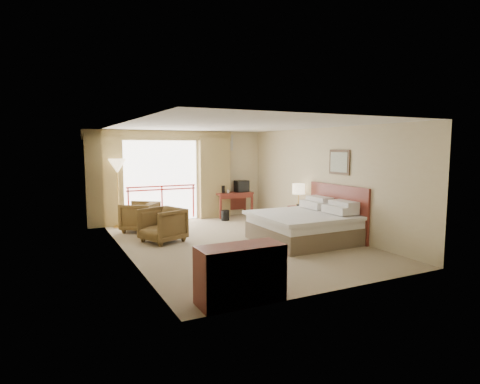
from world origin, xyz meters
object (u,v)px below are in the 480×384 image
armchair_near (163,242)px  bed (305,226)px  nightstand (299,218)px  desk (232,197)px  armchair_far (140,231)px  table_lamp (299,189)px  wastebasket (225,215)px  side_table (148,224)px  floor_lamp (117,169)px  dresser (241,274)px  tv (242,186)px

armchair_near → bed: bearing=43.1°
nightstand → desk: bearing=105.5°
bed → armchair_far: bearing=138.3°
armchair_far → table_lamp: bearing=104.3°
wastebasket → side_table: 2.95m
floor_lamp → dresser: floor_lamp is taller
armchair_near → floor_lamp: bearing=174.1°
nightstand → dresser: (-3.73, -3.90, 0.11)m
nightstand → wastebasket: size_ratio=2.00×
wastebasket → floor_lamp: floor_lamp is taller
bed → table_lamp: 1.63m
bed → tv: tv is taller
nightstand → desk: desk is taller
nightstand → armchair_near: size_ratio=0.70×
armchair_far → dresser: dresser is taller
table_lamp → armchair_near: bearing=177.7°
nightstand → armchair_near: bearing=176.4°
bed → nightstand: (0.70, 1.24, -0.07)m
wastebasket → dresser: (-2.46, -5.95, 0.26)m
wastebasket → nightstand: bearing=-58.2°
armchair_far → side_table: (0.00, -0.86, 0.35)m
armchair_near → side_table: (-0.20, 0.57, 0.35)m
bed → floor_lamp: size_ratio=1.12×
desk → side_table: 3.68m
bed → dresser: 4.03m
nightstand → armchair_far: (-3.93, 1.63, -0.31)m
armchair_near → table_lamp: bearing=66.3°
armchair_near → floor_lamp: (-0.61, 2.22, 1.63)m
desk → armchair_far: bearing=-167.6°
armchair_far → dresser: size_ratio=0.69×
tv → dresser: 7.28m
table_lamp → desk: size_ratio=0.50×
wastebasket → floor_lamp: size_ratio=0.16×
wastebasket → armchair_far: size_ratio=0.36×
wastebasket → tv: bearing=32.3°
table_lamp → floor_lamp: 4.97m
table_lamp → armchair_near: 3.88m
tv → table_lamp: bearing=-62.3°
tv → armchair_far: tv is taller
floor_lamp → dresser: bearing=-84.6°
nightstand → table_lamp: 0.77m
floor_lamp → dresser: 6.46m
armchair_near → side_table: size_ratio=1.74×
table_lamp → tv: bearing=100.2°
table_lamp → floor_lamp: floor_lamp is taller
armchair_near → wastebasket: bearing=105.7°
side_table → armchair_near: bearing=-70.5°
desk → tv: size_ratio=2.90×
armchair_far → floor_lamp: (-0.40, 0.78, 1.63)m
armchair_near → floor_lamp: 2.82m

